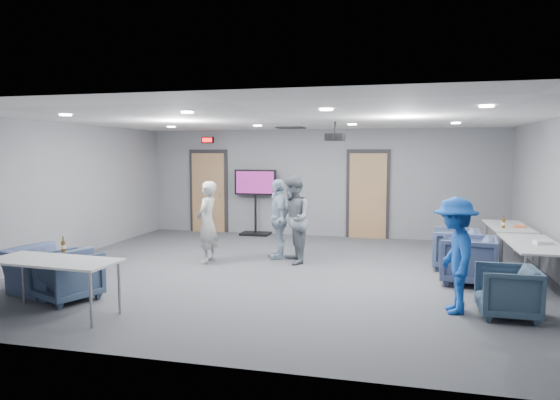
% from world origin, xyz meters
% --- Properties ---
extents(floor, '(9.00, 9.00, 0.00)m').
position_xyz_m(floor, '(0.00, 0.00, 0.00)').
color(floor, '#34363B').
rests_on(floor, ground).
extents(ceiling, '(9.00, 9.00, 0.00)m').
position_xyz_m(ceiling, '(0.00, 0.00, 2.70)').
color(ceiling, silver).
rests_on(ceiling, wall_back).
extents(wall_back, '(9.00, 0.02, 2.70)m').
position_xyz_m(wall_back, '(0.00, 4.00, 1.35)').
color(wall_back, slate).
rests_on(wall_back, floor).
extents(wall_front, '(9.00, 0.02, 2.70)m').
position_xyz_m(wall_front, '(0.00, -4.00, 1.35)').
color(wall_front, slate).
rests_on(wall_front, floor).
extents(wall_left, '(0.02, 8.00, 2.70)m').
position_xyz_m(wall_left, '(-4.50, 0.00, 1.35)').
color(wall_left, slate).
rests_on(wall_left, floor).
extents(door_left, '(1.06, 0.17, 2.24)m').
position_xyz_m(door_left, '(-3.00, 3.95, 1.07)').
color(door_left, black).
rests_on(door_left, wall_back).
extents(door_right, '(1.06, 0.17, 2.24)m').
position_xyz_m(door_right, '(1.20, 3.95, 1.07)').
color(door_right, black).
rests_on(door_right, wall_back).
extents(exit_sign, '(0.32, 0.08, 0.16)m').
position_xyz_m(exit_sign, '(-3.00, 3.93, 2.45)').
color(exit_sign, black).
rests_on(exit_sign, wall_back).
extents(hvac_diffuser, '(0.60, 0.60, 0.03)m').
position_xyz_m(hvac_diffuser, '(-0.50, 2.80, 2.69)').
color(hvac_diffuser, black).
rests_on(hvac_diffuser, ceiling).
extents(downlights, '(6.18, 3.78, 0.02)m').
position_xyz_m(downlights, '(0.00, 0.00, 2.68)').
color(downlights, white).
rests_on(downlights, ceiling).
extents(person_a, '(0.40, 0.59, 1.57)m').
position_xyz_m(person_a, '(-1.61, 0.39, 0.79)').
color(person_a, '#959895').
rests_on(person_a, floor).
extents(person_b, '(0.91, 1.00, 1.68)m').
position_xyz_m(person_b, '(-0.00, 0.73, 0.84)').
color(person_b, slate).
rests_on(person_b, floor).
extents(person_c, '(0.72, 1.01, 1.59)m').
position_xyz_m(person_c, '(-0.39, 1.14, 0.80)').
color(person_c, '#9FB4CC').
rests_on(person_c, floor).
extents(person_d, '(0.65, 1.04, 1.54)m').
position_xyz_m(person_d, '(2.70, -1.66, 0.77)').
color(person_d, '#194AA8').
rests_on(person_d, floor).
extents(chair_right_a, '(0.89, 0.87, 0.75)m').
position_xyz_m(chair_right_a, '(2.98, 0.94, 0.37)').
color(chair_right_a, '#3B4866').
rests_on(chair_right_a, floor).
extents(chair_right_b, '(0.97, 0.95, 0.78)m').
position_xyz_m(chair_right_b, '(3.07, -0.07, 0.39)').
color(chair_right_b, '#3B4567').
rests_on(chair_right_b, floor).
extents(chair_right_c, '(0.74, 0.71, 0.66)m').
position_xyz_m(chair_right_c, '(3.35, -1.70, 0.33)').
color(chair_right_c, '#374D60').
rests_on(chair_right_c, floor).
extents(chair_front_a, '(1.00, 1.01, 0.71)m').
position_xyz_m(chair_front_a, '(-2.62, -2.40, 0.35)').
color(chair_front_a, '#35455C').
rests_on(chair_front_a, floor).
extents(chair_front_b, '(1.28, 1.19, 0.69)m').
position_xyz_m(chair_front_b, '(-3.16, -2.18, 0.34)').
color(chair_front_b, '#3E4B6B').
rests_on(chair_front_b, floor).
extents(table_right_a, '(0.70, 1.68, 0.73)m').
position_xyz_m(table_right_a, '(4.00, 1.69, 0.68)').
color(table_right_a, silver).
rests_on(table_right_a, floor).
extents(table_right_b, '(0.76, 1.81, 0.73)m').
position_xyz_m(table_right_b, '(4.00, -0.21, 0.69)').
color(table_right_b, silver).
rests_on(table_right_b, floor).
extents(table_front_left, '(1.78, 0.83, 0.73)m').
position_xyz_m(table_front_left, '(-2.38, -3.00, 0.68)').
color(table_front_left, silver).
rests_on(table_front_left, floor).
extents(bottle_front, '(0.06, 0.06, 0.22)m').
position_xyz_m(bottle_front, '(-2.56, -2.54, 0.81)').
color(bottle_front, '#55350E').
rests_on(bottle_front, table_front_left).
extents(bottle_right, '(0.06, 0.06, 0.24)m').
position_xyz_m(bottle_right, '(3.84, 1.31, 0.82)').
color(bottle_right, '#55350E').
rests_on(bottle_right, table_right_a).
extents(snack_box, '(0.21, 0.15, 0.04)m').
position_xyz_m(snack_box, '(4.16, 1.46, 0.75)').
color(snack_box, orange).
rests_on(snack_box, table_right_a).
extents(wrapper, '(0.27, 0.20, 0.06)m').
position_xyz_m(wrapper, '(4.11, -0.29, 0.76)').
color(wrapper, silver).
rests_on(wrapper, table_right_b).
extents(tv_stand, '(1.10, 0.52, 1.69)m').
position_xyz_m(tv_stand, '(-1.64, 3.75, 0.96)').
color(tv_stand, black).
rests_on(tv_stand, floor).
extents(projector, '(0.36, 0.34, 0.36)m').
position_xyz_m(projector, '(0.78, 0.78, 2.40)').
color(projector, black).
rests_on(projector, ceiling).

